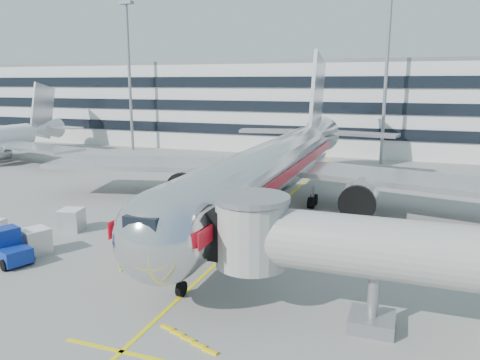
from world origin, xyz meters
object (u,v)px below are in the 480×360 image
(baggage_tug, at_px, (9,248))
(cargo_container_right, at_px, (72,220))
(main_jet, at_px, (275,166))
(cargo_container_front, at_px, (36,241))
(belt_loader, at_px, (159,244))
(ramp_worker, at_px, (123,256))

(baggage_tug, bearing_deg, cargo_container_right, 95.62)
(main_jet, distance_m, cargo_container_front, 21.65)
(belt_loader, height_order, ramp_worker, belt_loader)
(cargo_container_front, xyz_separation_m, ramp_worker, (7.59, -0.53, 0.10))
(belt_loader, distance_m, cargo_container_right, 9.60)
(baggage_tug, xyz_separation_m, cargo_container_right, (-0.71, 7.16, -0.10))
(main_jet, xyz_separation_m, belt_loader, (-4.59, -14.10, -3.57))
(main_jet, bearing_deg, ramp_worker, -106.34)
(belt_loader, distance_m, baggage_tug, 9.98)
(main_jet, relative_size, baggage_tug, 14.35)
(cargo_container_right, xyz_separation_m, cargo_container_front, (1.16, -5.23, 0.01))
(cargo_container_front, bearing_deg, cargo_container_right, 102.49)
(main_jet, bearing_deg, belt_loader, -108.04)
(belt_loader, relative_size, cargo_container_front, 2.19)
(cargo_container_right, height_order, cargo_container_front, cargo_container_front)
(cargo_container_front, bearing_deg, main_jet, 53.32)
(cargo_container_right, bearing_deg, cargo_container_front, -77.51)
(baggage_tug, bearing_deg, ramp_worker, 9.85)
(main_jet, relative_size, ramp_worker, 24.73)
(baggage_tug, bearing_deg, cargo_container_front, 76.77)
(baggage_tug, height_order, cargo_container_right, baggage_tug)
(cargo_container_front, bearing_deg, belt_loader, 20.45)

